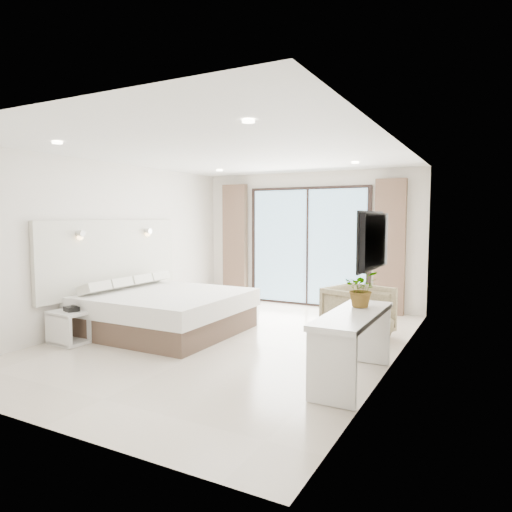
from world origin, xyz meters
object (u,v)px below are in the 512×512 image
at_px(nightstand, 69,327).
at_px(armchair, 359,309).
at_px(bed, 165,311).
at_px(console_desk, 353,331).

height_order(nightstand, armchair, armchair).
relative_size(bed, nightstand, 4.16).
height_order(bed, armchair, armchair).
bearing_deg(bed, armchair, 21.07).
xyz_separation_m(bed, nightstand, (-0.76, -1.18, -0.09)).
xyz_separation_m(nightstand, armchair, (3.55, 2.25, 0.19)).
bearing_deg(bed, console_desk, -13.74).
xyz_separation_m(console_desk, armchair, (-0.44, 1.86, -0.14)).
bearing_deg(console_desk, armchair, 103.28).
bearing_deg(bed, nightstand, -122.92).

